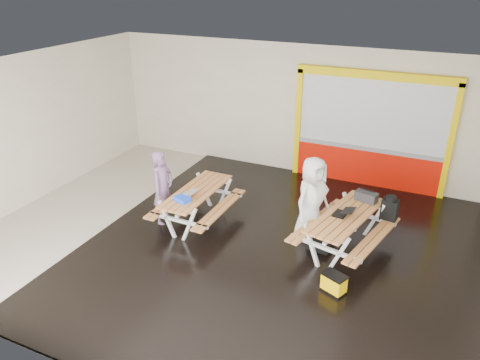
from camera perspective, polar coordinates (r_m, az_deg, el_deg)
The scene contains 14 objects.
room at distance 9.06m, azimuth -2.36°, elevation 2.12°, with size 10.02×8.02×3.52m.
deck at distance 9.45m, azimuth 4.69°, elevation -8.81°, with size 7.50×7.98×0.05m, color black.
kiosk at distance 12.10m, azimuth 15.70°, elevation 5.59°, with size 3.88×0.16×3.00m.
picnic_table_left at distance 10.17m, azimuth -5.33°, elevation -2.25°, with size 1.44×2.09×0.83m.
picnic_table_right at distance 9.36m, azimuth 12.85°, elevation -5.22°, with size 1.90×2.42×0.86m.
person_left at distance 10.20m, azimuth -9.48°, elevation -0.96°, with size 0.62×0.41×1.70m, color slate.
person_right at distance 9.60m, azimuth 8.86°, elevation -2.39°, with size 0.90×0.58×1.84m, color white.
laptop_left at distance 9.84m, azimuth -6.40°, elevation -1.72°, with size 0.35×0.32×0.15m.
laptop_right at distance 9.20m, azimuth 12.59°, elevation -3.95°, with size 0.42×0.38×0.16m.
blue_pouch at distance 9.64m, azimuth -7.11°, elevation -2.36°, with size 0.32×0.23×0.09m, color blue.
toolbox at distance 9.84m, azimuth 15.30°, elevation -1.96°, with size 0.48×0.33×0.25m.
backpack at distance 9.89m, azimuth 17.96°, elevation -3.36°, with size 0.35×0.25×0.54m.
dark_case at distance 9.56m, azimuth 9.81°, elevation -7.89°, with size 0.44×0.33×0.17m, color black.
fluke_bag at distance 8.42m, azimuth 11.48°, elevation -12.38°, with size 0.49×0.41×0.36m.
Camera 1 is at (3.81, -7.44, 5.25)m, focal length 34.63 mm.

